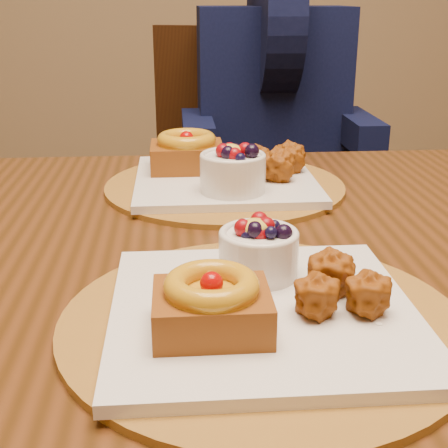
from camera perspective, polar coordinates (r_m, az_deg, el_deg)
The scene contains 5 objects.
dining_table at distance 0.82m, azimuth 1.30°, elevation -6.37°, with size 1.60×0.90×0.76m.
place_setting_near at distance 0.59m, azimuth 3.31°, elevation -7.15°, with size 0.38×0.38×0.08m.
place_setting_far at distance 0.98m, azimuth -0.10°, elevation 4.72°, with size 0.38×0.38×0.09m.
chair_far at distance 1.75m, azimuth 0.18°, elevation 3.22°, with size 0.58×0.58×0.97m.
diner at distance 1.69m, azimuth 4.47°, elevation 13.17°, with size 0.48×0.47×0.79m.
Camera 1 is at (-0.12, -0.76, 1.05)m, focal length 50.00 mm.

